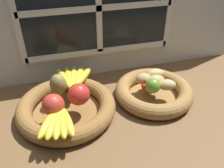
{
  "coord_description": "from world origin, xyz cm",
  "views": [
    {
      "loc": [
        -20.87,
        -64.05,
        58.0
      ],
      "look_at": [
        -1.3,
        3.71,
        9.91
      ],
      "focal_mm": 37.09,
      "sensor_mm": 36.0,
      "label": 1
    }
  ],
  "objects_px": {
    "pear_brown": "(58,85)",
    "banana_bunch_front": "(58,121)",
    "fruit_bowl_right": "(153,92)",
    "chili_pepper": "(154,83)",
    "lime_near": "(153,86)",
    "apple_red_right": "(79,94)",
    "apple_red_front": "(53,105)",
    "fruit_bowl_left": "(67,107)",
    "potato_back": "(155,74)",
    "potato_oblong": "(143,78)",
    "potato_large": "(155,81)",
    "potato_small": "(166,84)",
    "banana_bunch_back": "(73,78)"
  },
  "relations": [
    {
      "from": "lime_near",
      "to": "chili_pepper",
      "type": "relative_size",
      "value": 0.58
    },
    {
      "from": "fruit_bowl_left",
      "to": "apple_red_right",
      "type": "bearing_deg",
      "value": -31.03
    },
    {
      "from": "fruit_bowl_right",
      "to": "potato_oblong",
      "type": "height_order",
      "value": "potato_oblong"
    },
    {
      "from": "pear_brown",
      "to": "banana_bunch_front",
      "type": "distance_m",
      "value": 0.17
    },
    {
      "from": "pear_brown",
      "to": "potato_oblong",
      "type": "xyz_separation_m",
      "value": [
        0.33,
        -0.02,
        -0.02
      ]
    },
    {
      "from": "fruit_bowl_right",
      "to": "chili_pepper",
      "type": "bearing_deg",
      "value": 156.88
    },
    {
      "from": "apple_red_right",
      "to": "pear_brown",
      "type": "distance_m",
      "value": 0.1
    },
    {
      "from": "potato_large",
      "to": "potato_small",
      "type": "bearing_deg",
      "value": -45.0
    },
    {
      "from": "fruit_bowl_left",
      "to": "banana_bunch_front",
      "type": "xyz_separation_m",
      "value": [
        -0.04,
        -0.12,
        0.05
      ]
    },
    {
      "from": "banana_bunch_front",
      "to": "apple_red_right",
      "type": "bearing_deg",
      "value": 47.36
    },
    {
      "from": "pear_brown",
      "to": "banana_bunch_back",
      "type": "distance_m",
      "value": 0.09
    },
    {
      "from": "potato_large",
      "to": "fruit_bowl_right",
      "type": "bearing_deg",
      "value": -90.0
    },
    {
      "from": "potato_oblong",
      "to": "apple_red_front",
      "type": "bearing_deg",
      "value": -166.08
    },
    {
      "from": "potato_back",
      "to": "lime_near",
      "type": "distance_m",
      "value": 0.1
    },
    {
      "from": "fruit_bowl_right",
      "to": "apple_red_right",
      "type": "relative_size",
      "value": 3.98
    },
    {
      "from": "potato_back",
      "to": "potato_small",
      "type": "xyz_separation_m",
      "value": [
        0.01,
        -0.08,
        -0.0
      ]
    },
    {
      "from": "fruit_bowl_left",
      "to": "fruit_bowl_right",
      "type": "distance_m",
      "value": 0.35
    },
    {
      "from": "fruit_bowl_left",
      "to": "lime_near",
      "type": "relative_size",
      "value": 6.19
    },
    {
      "from": "fruit_bowl_right",
      "to": "lime_near",
      "type": "xyz_separation_m",
      "value": [
        -0.03,
        -0.04,
        0.06
      ]
    },
    {
      "from": "chili_pepper",
      "to": "fruit_bowl_left",
      "type": "bearing_deg",
      "value": 170.38
    },
    {
      "from": "potato_oblong",
      "to": "chili_pepper",
      "type": "height_order",
      "value": "potato_oblong"
    },
    {
      "from": "pear_brown",
      "to": "potato_large",
      "type": "xyz_separation_m",
      "value": [
        0.37,
        -0.05,
        -0.02
      ]
    },
    {
      "from": "pear_brown",
      "to": "potato_small",
      "type": "xyz_separation_m",
      "value": [
        0.4,
        -0.08,
        -0.02
      ]
    },
    {
      "from": "banana_bunch_front",
      "to": "potato_back",
      "type": "relative_size",
      "value": 2.09
    },
    {
      "from": "banana_bunch_back",
      "to": "potato_small",
      "type": "distance_m",
      "value": 0.37
    },
    {
      "from": "fruit_bowl_right",
      "to": "chili_pepper",
      "type": "height_order",
      "value": "chili_pepper"
    },
    {
      "from": "potato_large",
      "to": "potato_oblong",
      "type": "bearing_deg",
      "value": 142.13
    },
    {
      "from": "potato_small",
      "to": "potato_oblong",
      "type": "bearing_deg",
      "value": 138.58
    },
    {
      "from": "fruit_bowl_left",
      "to": "banana_bunch_front",
      "type": "bearing_deg",
      "value": -107.03
    },
    {
      "from": "banana_bunch_front",
      "to": "potato_oblong",
      "type": "distance_m",
      "value": 0.38
    },
    {
      "from": "lime_near",
      "to": "potato_large",
      "type": "bearing_deg",
      "value": 56.31
    },
    {
      "from": "fruit_bowl_left",
      "to": "apple_red_front",
      "type": "relative_size",
      "value": 4.89
    },
    {
      "from": "lime_near",
      "to": "apple_red_right",
      "type": "bearing_deg",
      "value": 177.49
    },
    {
      "from": "banana_bunch_front",
      "to": "lime_near",
      "type": "xyz_separation_m",
      "value": [
        0.36,
        0.08,
        0.01
      ]
    },
    {
      "from": "potato_large",
      "to": "banana_bunch_back",
      "type": "bearing_deg",
      "value": 159.18
    },
    {
      "from": "fruit_bowl_left",
      "to": "chili_pepper",
      "type": "relative_size",
      "value": 3.58
    },
    {
      "from": "fruit_bowl_left",
      "to": "pear_brown",
      "type": "xyz_separation_m",
      "value": [
        -0.02,
        0.05,
        0.07
      ]
    },
    {
      "from": "fruit_bowl_left",
      "to": "apple_red_right",
      "type": "xyz_separation_m",
      "value": [
        0.05,
        -0.03,
        0.07
      ]
    },
    {
      "from": "potato_back",
      "to": "chili_pepper",
      "type": "height_order",
      "value": "potato_back"
    },
    {
      "from": "chili_pepper",
      "to": "apple_red_front",
      "type": "bearing_deg",
      "value": 179.01
    },
    {
      "from": "pear_brown",
      "to": "banana_bunch_front",
      "type": "xyz_separation_m",
      "value": [
        -0.02,
        -0.17,
        -0.03
      ]
    },
    {
      "from": "apple_red_right",
      "to": "potato_oblong",
      "type": "xyz_separation_m",
      "value": [
        0.27,
        0.06,
        -0.02
      ]
    },
    {
      "from": "fruit_bowl_left",
      "to": "lime_near",
      "type": "bearing_deg",
      "value": -7.04
    },
    {
      "from": "pear_brown",
      "to": "lime_near",
      "type": "relative_size",
      "value": 1.42
    },
    {
      "from": "apple_red_front",
      "to": "pear_brown",
      "type": "xyz_separation_m",
      "value": [
        0.03,
        0.11,
        0.0
      ]
    },
    {
      "from": "fruit_bowl_left",
      "to": "chili_pepper",
      "type": "bearing_deg",
      "value": 0.25
    },
    {
      "from": "fruit_bowl_left",
      "to": "potato_back",
      "type": "bearing_deg",
      "value": 6.97
    },
    {
      "from": "lime_near",
      "to": "chili_pepper",
      "type": "height_order",
      "value": "lime_near"
    },
    {
      "from": "chili_pepper",
      "to": "apple_red_right",
      "type": "bearing_deg",
      "value": 175.7
    },
    {
      "from": "apple_red_front",
      "to": "pear_brown",
      "type": "relative_size",
      "value": 0.89
    }
  ]
}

